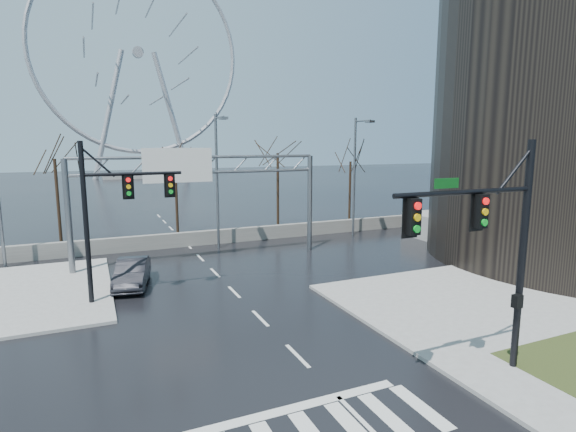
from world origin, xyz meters
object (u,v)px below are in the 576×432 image
signal_mast_near (496,238)px  signal_mast_far (110,207)px  sign_gantry (196,185)px  car (132,273)px  ferris_wheel (138,61)px

signal_mast_near → signal_mast_far: 17.03m
sign_gantry → car: bearing=-141.1°
signal_mast_near → sign_gantry: 19.79m
signal_mast_far → car: 4.82m
signal_mast_near → sign_gantry: signal_mast_near is taller
ferris_wheel → sign_gantry: bearing=-93.8°
signal_mast_far → sign_gantry: signal_mast_far is taller
signal_mast_near → ferris_wheel: (-0.14, 99.04, 21.26)m
signal_mast_near → ferris_wheel: size_ratio=0.16×
signal_mast_far → car: signal_mast_far is taller
signal_mast_far → sign_gantry: bearing=47.5°
sign_gantry → car: (-4.50, -3.63, -4.43)m
signal_mast_near → signal_mast_far: bearing=130.3°
sign_gantry → ferris_wheel: bearing=86.2°
signal_mast_far → ferris_wheel: (10.87, 86.04, 21.30)m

